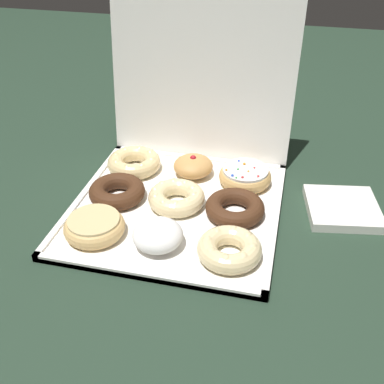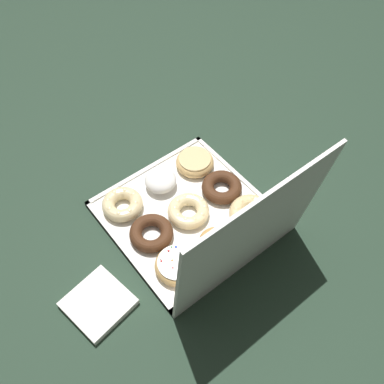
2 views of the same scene
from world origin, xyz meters
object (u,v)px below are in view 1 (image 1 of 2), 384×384
object	(u,v)px
chocolate_cake_ring_donut_3	(117,192)
sprinkle_donut_8	(245,176)
glazed_ring_donut_0	(94,226)
powdered_filled_donut_1	(158,235)
cruller_donut_6	(134,162)
cruller_donut_2	(229,249)
cruller_donut_4	(175,197)
donut_box	(176,208)
jelly_filled_donut_7	(193,166)
chocolate_cake_ring_donut_5	(235,209)
napkin_stack	(342,208)

from	to	relation	value
chocolate_cake_ring_donut_3	sprinkle_donut_8	bearing A→B (deg)	25.55
glazed_ring_donut_0	sprinkle_donut_8	xyz separation A→B (m)	(0.24, 0.23, 0.00)
powdered_filled_donut_1	cruller_donut_6	xyz separation A→B (m)	(-0.13, 0.23, -0.00)
cruller_donut_2	cruller_donut_4	xyz separation A→B (m)	(-0.13, 0.13, -0.00)
donut_box	jelly_filled_donut_7	xyz separation A→B (m)	(0.01, 0.12, 0.03)
cruller_donut_4	chocolate_cake_ring_donut_5	xyz separation A→B (m)	(0.12, -0.01, -0.00)
glazed_ring_donut_0	jelly_filled_donut_7	xyz separation A→B (m)	(0.12, 0.24, 0.00)
jelly_filled_donut_7	napkin_stack	bearing A→B (deg)	-9.58
chocolate_cake_ring_donut_3	jelly_filled_donut_7	size ratio (longest dim) A/B	1.31
sprinkle_donut_8	glazed_ring_donut_0	bearing A→B (deg)	-135.92
chocolate_cake_ring_donut_5	sprinkle_donut_8	size ratio (longest dim) A/B	1.03
jelly_filled_donut_7	sprinkle_donut_8	world-z (taller)	jelly_filled_donut_7
glazed_ring_donut_0	chocolate_cake_ring_donut_3	bearing A→B (deg)	91.07
donut_box	jelly_filled_donut_7	distance (m)	0.13
cruller_donut_6	sprinkle_donut_8	xyz separation A→B (m)	(0.25, 0.00, 0.00)
cruller_donut_4	sprinkle_donut_8	size ratio (longest dim) A/B	1.01
cruller_donut_2	jelly_filled_donut_7	size ratio (longest dim) A/B	1.29
donut_box	chocolate_cake_ring_donut_5	distance (m)	0.12
powdered_filled_donut_1	jelly_filled_donut_7	bearing A→B (deg)	88.99
sprinkle_donut_8	donut_box	bearing A→B (deg)	-136.32
chocolate_cake_ring_donut_3	napkin_stack	world-z (taller)	chocolate_cake_ring_donut_3
donut_box	chocolate_cake_ring_donut_3	xyz separation A→B (m)	(-0.12, -0.00, 0.02)
donut_box	cruller_donut_6	world-z (taller)	cruller_donut_6
donut_box	cruller_donut_4	bearing A→B (deg)	125.42
chocolate_cake_ring_donut_3	cruller_donut_6	size ratio (longest dim) A/B	0.96
powdered_filled_donut_1	chocolate_cake_ring_donut_5	distance (m)	0.16
cruller_donut_6	jelly_filled_donut_7	size ratio (longest dim) A/B	1.37
glazed_ring_donut_0	cruller_donut_4	xyz separation A→B (m)	(0.12, 0.12, -0.00)
glazed_ring_donut_0	cruller_donut_6	bearing A→B (deg)	91.55
powdered_filled_donut_1	jelly_filled_donut_7	distance (m)	0.24
chocolate_cake_ring_donut_5	donut_box	bearing A→B (deg)	178.62
napkin_stack	chocolate_cake_ring_donut_5	bearing A→B (deg)	-159.92
jelly_filled_donut_7	chocolate_cake_ring_donut_3	bearing A→B (deg)	-135.42
cruller_donut_6	chocolate_cake_ring_donut_5	bearing A→B (deg)	-25.83
chocolate_cake_ring_donut_5	sprinkle_donut_8	world-z (taller)	sprinkle_donut_8
donut_box	jelly_filled_donut_7	size ratio (longest dim) A/B	4.70
cruller_donut_2	glazed_ring_donut_0	bearing A→B (deg)	179.09
glazed_ring_donut_0	powdered_filled_donut_1	xyz separation A→B (m)	(0.12, -0.00, 0.00)
powdered_filled_donut_1	napkin_stack	world-z (taller)	powdered_filled_donut_1
cruller_donut_6	jelly_filled_donut_7	xyz separation A→B (m)	(0.13, 0.01, 0.00)
powdered_filled_donut_1	cruller_donut_4	size ratio (longest dim) A/B	0.79
cruller_donut_2	jelly_filled_donut_7	distance (m)	0.27
powdered_filled_donut_1	cruller_donut_2	size ratio (longest dim) A/B	0.80
chocolate_cake_ring_donut_3	sprinkle_donut_8	size ratio (longest dim) A/B	1.02
chocolate_cake_ring_donut_5	cruller_donut_6	bearing A→B (deg)	154.17
cruller_donut_6	jelly_filled_donut_7	world-z (taller)	jelly_filled_donut_7
powdered_filled_donut_1	cruller_donut_6	distance (m)	0.27
glazed_ring_donut_0	napkin_stack	distance (m)	0.48
cruller_donut_2	chocolate_cake_ring_donut_5	world-z (taller)	cruller_donut_2
cruller_donut_2	cruller_donut_6	size ratio (longest dim) A/B	0.94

